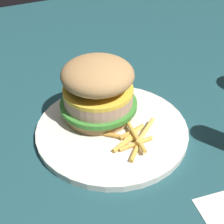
% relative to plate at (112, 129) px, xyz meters
% --- Properties ---
extents(ground_plane, '(1.60, 1.60, 0.00)m').
position_rel_plate_xyz_m(ground_plane, '(0.02, -0.01, -0.01)').
color(ground_plane, '#1E474C').
extents(plate, '(0.26, 0.26, 0.01)m').
position_rel_plate_xyz_m(plate, '(0.00, 0.00, 0.00)').
color(plate, silver).
rests_on(plate, ground_plane).
extents(sandwich, '(0.14, 0.14, 0.11)m').
position_rel_plate_xyz_m(sandwich, '(-0.04, -0.00, 0.06)').
color(sandwich, tan).
rests_on(sandwich, plate).
extents(fries_pile, '(0.09, 0.10, 0.01)m').
position_rel_plate_xyz_m(fries_pile, '(0.05, 0.01, 0.01)').
color(fries_pile, '#E5B251').
rests_on(fries_pile, plate).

